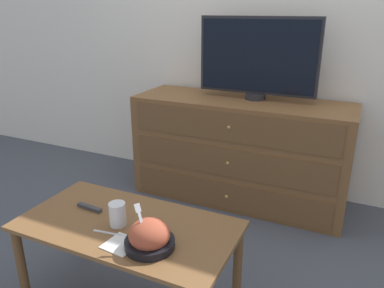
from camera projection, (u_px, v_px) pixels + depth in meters
name	position (u px, v px, depth m)	size (l,w,h in m)	color
ground_plane	(253.00, 183.00, 3.16)	(12.00, 12.00, 0.00)	#474C56
wall_back	(264.00, 22.00, 2.74)	(12.00, 0.05, 2.60)	white
dresser	(240.00, 151.00, 2.80)	(1.57, 0.53, 0.78)	brown
tv	(258.00, 58.00, 2.59)	(0.84, 0.14, 0.57)	#232328
coffee_table	(128.00, 236.00, 1.74)	(1.01, 0.52, 0.46)	brown
takeout_bowl	(150.00, 237.00, 1.53)	(0.21, 0.21, 0.18)	black
drink_cup	(118.00, 216.00, 1.69)	(0.08, 0.08, 0.11)	white
napkin	(121.00, 244.00, 1.56)	(0.14, 0.14, 0.00)	white
knife	(111.00, 233.00, 1.63)	(0.17, 0.03, 0.01)	silver
remote_control	(90.00, 208.00, 1.83)	(0.14, 0.03, 0.02)	#38383D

